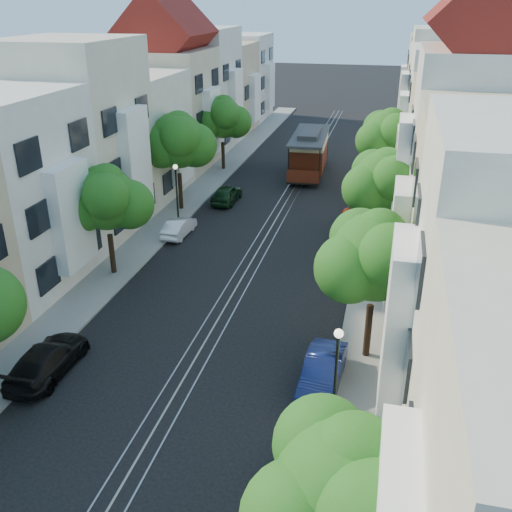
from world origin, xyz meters
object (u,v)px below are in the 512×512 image
Objects in this scene: tree_e_c at (385,183)px; parked_car_e_far at (355,223)px; parked_car_e_near at (301,473)px; tree_e_d at (390,137)px; tree_w_b at (107,200)px; lamp_east at (337,365)px; parked_car_w_near at (47,359)px; tree_e_a at (351,497)px; tree_e_b at (376,259)px; tree_w_d at (223,119)px; lamp_west at (176,185)px; parked_car_w_far at (227,194)px; cable_car at (309,150)px; parked_car_w_mid at (179,227)px; parked_car_e_mid at (322,373)px; tree_w_c at (178,142)px.

parked_car_e_far is (-1.66, 3.54, -3.95)m from tree_e_c.
parked_car_e_near is at bearing -88.39° from parked_car_e_far.
tree_e_d is 1.09× the size of tree_w_b.
lamp_east is at bearing -36.58° from tree_w_b.
tree_e_a is at bearing 147.92° from parked_car_w_near.
tree_e_b is 1.07× the size of tree_w_b.
tree_e_c is 1.00× the size of tree_w_d.
parked_car_w_near is at bearing -119.23° from parked_car_e_far.
parked_car_e_far is 1.03× the size of parked_car_w_near.
parked_car_e_far is at bearing -44.35° from tree_w_d.
tree_e_a is at bearing -90.00° from tree_e_c.
lamp_west is 1.04× the size of parked_car_w_far.
tree_e_d is at bearing 90.00° from tree_e_c.
tree_e_b is 0.98× the size of tree_e_d.
parked_car_w_mid is (-6.10, -16.34, -1.52)m from cable_car.
parked_car_e_near is (-0.70, -2.82, -2.30)m from lamp_east.
tree_w_c is at bearing 127.68° from parked_car_e_mid.
parked_car_w_near is at bearing -85.65° from tree_w_c.
tree_e_d is 9.22m from cable_car.
parked_car_w_far is (2.74, 2.42, -4.39)m from tree_w_c.
parked_car_w_near is (-12.86, -15.22, -3.94)m from tree_e_c.
tree_e_b is at bearing 141.00° from parked_car_w_mid.
tree_w_c is 25.01m from lamp_east.
parked_car_w_far is at bearing 110.97° from tree_e_a.
tree_e_c is at bearing -63.29° from parked_car_e_far.
tree_e_d is at bearing 79.05° from parked_car_e_far.
parked_car_e_far is (0.00, 22.34, 0.10)m from parked_car_e_near.
parked_car_e_far is (12.74, -12.46, -3.95)m from tree_w_d.
tree_e_b is 0.72× the size of cable_car.
tree_e_b is at bearing 79.07° from lamp_east.
parked_car_e_mid is at bearing -172.23° from parked_car_w_near.
tree_w_d is 8.06m from cable_car.
tree_w_d is at bearing -70.49° from parked_car_w_far.
lamp_west is 17.40m from parked_car_w_near.
tree_w_b is 16.35m from parked_car_e_far.
parked_car_e_mid reaches higher than parked_car_e_near.
tree_e_a is 0.96× the size of tree_w_d.
parked_car_e_near is at bearing 161.41° from parked_car_w_near.
lamp_east is 1.00× the size of lamp_west.
lamp_west is at bearing -65.92° from parked_car_w_mid.
cable_car is 2.88× the size of parked_car_e_near.
tree_w_b is 23.98m from cable_car.
tree_w_c reaches higher than tree_e_c.
lamp_east is 21.97m from lamp_west.
tree_e_a is 0.88× the size of tree_w_c.
tree_e_c is 13.82m from lamp_west.
tree_e_c is at bearing 90.00° from tree_e_b.
tree_e_d is at bearing 89.27° from parked_car_e_mid.
tree_w_c reaches higher than parked_car_w_near.
lamp_east is 3.35m from parked_car_e_mid.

